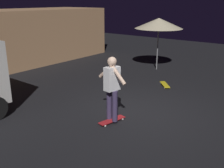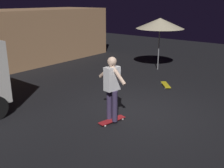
{
  "view_description": "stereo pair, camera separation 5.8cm",
  "coord_description": "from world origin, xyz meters",
  "px_view_note": "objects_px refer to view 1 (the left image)",
  "views": [
    {
      "loc": [
        -5.92,
        -3.71,
        3.06
      ],
      "look_at": [
        -0.96,
        0.19,
        1.05
      ],
      "focal_mm": 42.54,
      "sensor_mm": 36.0,
      "label": 1
    },
    {
      "loc": [
        -5.88,
        -3.75,
        3.06
      ],
      "look_at": [
        -0.96,
        0.19,
        1.05
      ],
      "focal_mm": 42.54,
      "sensor_mm": 36.0,
      "label": 2
    }
  ],
  "objects_px": {
    "patio_umbrella": "(159,23)",
    "skateboard_ridden": "(112,120)",
    "skateboard_spare": "(165,85)",
    "skater": "(112,85)"
  },
  "relations": [
    {
      "from": "patio_umbrella",
      "to": "skateboard_ridden",
      "type": "height_order",
      "value": "patio_umbrella"
    },
    {
      "from": "skateboard_ridden",
      "to": "skater",
      "type": "distance_m",
      "value": 0.98
    },
    {
      "from": "skateboard_spare",
      "to": "skateboard_ridden",
      "type": "bearing_deg",
      "value": -174.61
    },
    {
      "from": "patio_umbrella",
      "to": "skater",
      "type": "bearing_deg",
      "value": -162.15
    },
    {
      "from": "patio_umbrella",
      "to": "skateboard_ridden",
      "type": "bearing_deg",
      "value": -162.15
    },
    {
      "from": "skateboard_ridden",
      "to": "skater",
      "type": "height_order",
      "value": "skater"
    },
    {
      "from": "skateboard_ridden",
      "to": "skateboard_spare",
      "type": "bearing_deg",
      "value": 5.39
    },
    {
      "from": "patio_umbrella",
      "to": "skateboard_spare",
      "type": "xyz_separation_m",
      "value": [
        -2.01,
        -1.47,
        -2.02
      ]
    },
    {
      "from": "patio_umbrella",
      "to": "skateboard_ridden",
      "type": "distance_m",
      "value": 6.23
    },
    {
      "from": "patio_umbrella",
      "to": "skater",
      "type": "relative_size",
      "value": 1.38
    }
  ]
}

